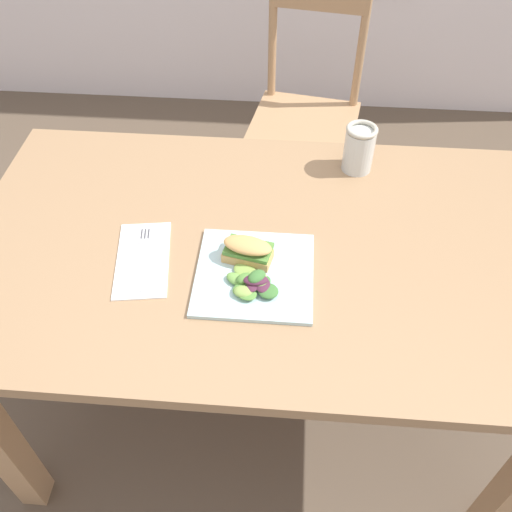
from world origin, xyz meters
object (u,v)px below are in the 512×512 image
dining_table (265,278)px  plate_lunch (255,274)px  fork_on_napkin (143,253)px  chair_wooden_far (306,117)px  sandwich_half_front (248,250)px  mason_jar_iced_tea (359,150)px

dining_table → plate_lunch: size_ratio=5.50×
dining_table → fork_on_napkin: size_ratio=7.55×
chair_wooden_far → sandwich_half_front: (-0.13, -1.06, 0.33)m
sandwich_half_front → mason_jar_iced_tea: (0.26, 0.36, 0.02)m
chair_wooden_far → sandwich_half_front: size_ratio=7.39×
chair_wooden_far → mason_jar_iced_tea: (0.13, -0.70, 0.35)m
plate_lunch → mason_jar_iced_tea: 0.47m
chair_wooden_far → plate_lunch: size_ratio=3.41×
fork_on_napkin → mason_jar_iced_tea: 0.61m
plate_lunch → mason_jar_iced_tea: size_ratio=2.00×
dining_table → chair_wooden_far: bearing=84.5°
sandwich_half_front → fork_on_napkin: (-0.24, 0.00, -0.03)m
sandwich_half_front → mason_jar_iced_tea: 0.44m
fork_on_napkin → mason_jar_iced_tea: (0.49, 0.36, 0.05)m
chair_wooden_far → mason_jar_iced_tea: size_ratio=6.84×
mason_jar_iced_tea → sandwich_half_front: bearing=-125.4°
sandwich_half_front → fork_on_napkin: 0.24m
mason_jar_iced_tea → plate_lunch: bearing=-120.8°
dining_table → fork_on_napkin: fork_on_napkin is taller
dining_table → sandwich_half_front: (-0.03, -0.06, 0.16)m
dining_table → mason_jar_iced_tea: size_ratio=11.02×
dining_table → mason_jar_iced_tea: bearing=53.7°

